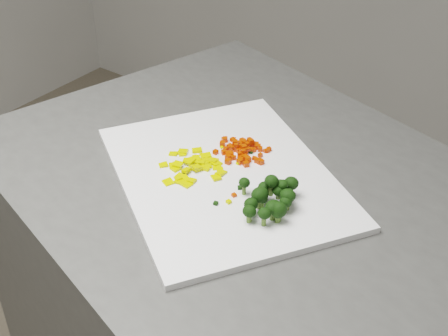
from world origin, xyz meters
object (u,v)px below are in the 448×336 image
Objects in this scene: carrot_pile at (242,146)px; pepper_pile at (190,165)px; cutting_board at (224,176)px; broccoli_pile at (268,190)px.

pepper_pile is at bearing -114.65° from carrot_pile.
pepper_pile is (-0.05, -0.02, 0.01)m from cutting_board.
broccoli_pile reaches higher than cutting_board.
carrot_pile is at bearing 65.35° from pepper_pile.
pepper_pile reaches higher than cutting_board.
cutting_board is at bearing -80.51° from carrot_pile.
pepper_pile is 0.15m from broccoli_pile.
cutting_board is 0.10m from broccoli_pile.
broccoli_pile is at bearing -1.52° from pepper_pile.
pepper_pile is at bearing 178.48° from broccoli_pile.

